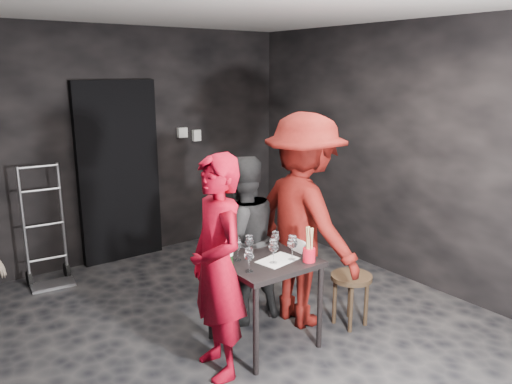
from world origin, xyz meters
TOP-DOWN VIEW (x-y plane):
  - floor at (0.00, 0.00)m, footprint 4.50×5.00m
  - wall_back at (0.00, 2.50)m, footprint 4.50×0.04m
  - wall_right at (2.25, 0.00)m, footprint 0.04×5.00m
  - doorway at (0.00, 2.44)m, footprint 0.95×0.10m
  - wallbox_upper at (0.85, 2.45)m, footprint 0.12×0.06m
  - wallbox_lower at (1.05, 2.45)m, footprint 0.10×0.06m
  - hand_truck at (-0.92, 2.18)m, footprint 0.43×0.36m
  - tasting_table at (0.20, -0.10)m, footprint 0.72×0.72m
  - stool at (0.99, -0.31)m, footprint 0.36×0.36m
  - server_red at (-0.31, -0.20)m, footprint 0.53×0.73m
  - woman_black at (0.30, 0.36)m, footprint 0.76×0.47m
  - man_maroon at (0.71, 0.01)m, footprint 0.72×1.51m
  - tasting_mat at (0.25, -0.20)m, footprint 0.35×0.26m
  - wine_glass_a at (-0.06, -0.25)m, footprint 0.10×0.10m
  - wine_glass_b at (-0.01, -0.02)m, footprint 0.08×0.08m
  - wine_glass_c at (0.13, 0.01)m, footprint 0.09×0.09m
  - wine_glass_d at (0.18, -0.23)m, footprint 0.09×0.09m
  - wine_glass_e at (0.35, -0.26)m, footprint 0.10×0.10m
  - wine_glass_f at (0.35, -0.04)m, footprint 0.10×0.10m
  - wine_bottle at (-0.11, -0.05)m, footprint 0.07×0.07m
  - breadstick_cup at (0.43, -0.36)m, footprint 0.10×0.10m
  - reserved_card at (0.50, -0.16)m, footprint 0.09×0.14m

SIDE VIEW (x-z plane):
  - floor at x=0.00m, z-range -0.01..0.01m
  - hand_truck at x=-0.92m, z-range -0.41..0.87m
  - stool at x=0.99m, z-range 0.14..0.61m
  - tasting_table at x=0.20m, z-range 0.28..1.03m
  - woman_black at x=0.30m, z-range 0.00..1.50m
  - tasting_mat at x=0.25m, z-range 0.75..0.75m
  - reserved_card at x=0.50m, z-range 0.75..0.85m
  - wine_glass_c at x=0.13m, z-range 0.75..0.94m
  - wine_glass_f at x=0.35m, z-range 0.75..0.94m
  - wine_glass_b at x=-0.01m, z-range 0.75..0.95m
  - wine_glass_a at x=-0.06m, z-range 0.75..0.95m
  - wine_glass_d at x=0.18m, z-range 0.75..0.96m
  - wine_glass_e at x=0.35m, z-range 0.75..0.97m
  - wine_bottle at x=-0.11m, z-range 0.72..1.01m
  - breadstick_cup at x=0.43m, z-range 0.74..1.04m
  - server_red at x=-0.31m, z-range 0.00..1.84m
  - doorway at x=0.00m, z-range 0.00..2.10m
  - man_maroon at x=0.71m, z-range 0.00..2.33m
  - wall_back at x=0.00m, z-range 0.00..2.70m
  - wall_right at x=2.25m, z-range 0.00..2.70m
  - wallbox_lower at x=1.05m, z-range 1.33..1.47m
  - wallbox_upper at x=0.85m, z-range 1.39..1.51m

